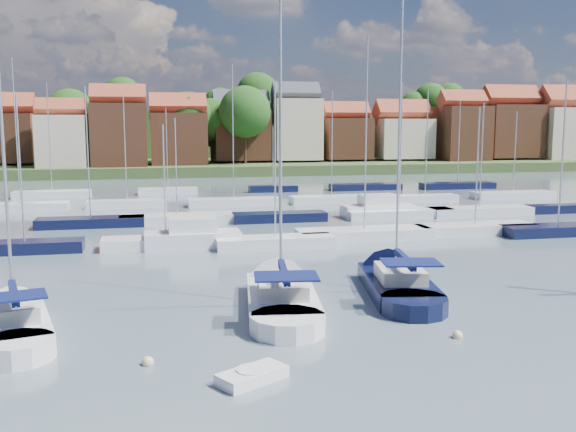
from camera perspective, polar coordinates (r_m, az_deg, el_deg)
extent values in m
plane|color=#434F5C|center=(68.16, -5.09, 0.50)|extent=(260.00, 260.00, 0.00)
cube|color=white|center=(30.60, -23.11, -9.23)|extent=(4.20, 7.05, 1.20)
cone|color=white|center=(34.57, -23.42, -7.28)|extent=(3.42, 3.76, 2.75)
cylinder|color=white|center=(27.46, -22.79, -11.20)|extent=(3.31, 3.31, 1.20)
cube|color=beige|center=(29.90, -23.17, -7.74)|extent=(2.51, 3.12, 0.70)
cylinder|color=#B2B2B7|center=(29.84, -23.87, 3.44)|extent=(0.14, 0.14, 12.21)
cylinder|color=#B2B2B7|center=(28.80, -23.18, -6.59)|extent=(0.95, 3.59, 0.10)
cube|color=#0D1544|center=(28.76, -23.20, -6.30)|extent=(1.10, 3.46, 0.35)
cube|color=#0D1544|center=(27.57, -23.11, -6.58)|extent=(2.65, 2.15, 0.08)
cube|color=white|center=(32.18, -0.57, -7.71)|extent=(4.40, 8.41, 1.20)
cone|color=white|center=(37.02, -1.08, -5.59)|extent=(3.84, 4.32, 3.35)
cylinder|color=white|center=(28.35, -0.03, -9.93)|extent=(3.77, 3.77, 1.20)
cube|color=beige|center=(31.39, -0.51, -6.32)|extent=(2.77, 3.63, 0.70)
cylinder|color=#B2B2B7|center=(31.52, -0.66, 6.76)|extent=(0.14, 0.14, 14.87)
cylinder|color=#B2B2B7|center=(30.11, -0.37, -5.29)|extent=(0.70, 4.43, 0.10)
cube|color=#0D1544|center=(30.08, -0.37, -5.01)|extent=(0.87, 4.24, 0.35)
cube|color=#0D1544|center=(28.63, -0.16, -5.38)|extent=(3.09, 2.37, 0.08)
cube|color=black|center=(35.40, 9.71, -6.36)|extent=(4.61, 8.28, 1.20)
cone|color=black|center=(40.06, 8.32, -4.62)|extent=(3.89, 4.33, 3.26)
cylinder|color=black|center=(31.71, 11.12, -8.11)|extent=(3.79, 3.79, 1.20)
cube|color=beige|center=(34.66, 9.93, -5.06)|extent=(2.83, 3.62, 0.70)
cylinder|color=#B2B2B7|center=(34.83, 9.85, 6.73)|extent=(0.14, 0.14, 14.81)
cylinder|color=#B2B2B7|center=(33.43, 10.34, -4.06)|extent=(0.88, 4.29, 0.10)
cube|color=#0D1544|center=(33.40, 10.34, -3.81)|extent=(1.04, 4.12, 0.35)
cube|color=#0D1544|center=(32.02, 10.88, -4.07)|extent=(3.08, 2.42, 0.08)
cube|color=white|center=(23.48, -3.21, -14.07)|extent=(2.78, 2.28, 0.50)
cylinder|color=white|center=(23.42, -3.21, -13.75)|extent=(1.17, 1.17, 0.32)
sphere|color=beige|center=(25.55, -12.35, -12.79)|extent=(0.46, 0.46, 0.46)
sphere|color=#D85914|center=(28.50, -1.43, -10.36)|extent=(0.44, 0.44, 0.44)
sphere|color=beige|center=(28.82, 14.82, -10.43)|extent=(0.46, 0.46, 0.46)
sphere|color=beige|center=(37.10, 8.76, -6.06)|extent=(0.41, 0.41, 0.41)
cube|color=black|center=(49.19, -22.35, -2.64)|extent=(8.01, 2.24, 1.00)
cylinder|color=#B2B2B7|center=(48.52, -22.71, 3.84)|extent=(0.12, 0.12, 10.16)
cube|color=white|center=(48.06, -10.79, -2.41)|extent=(9.22, 2.58, 1.00)
cylinder|color=#B2B2B7|center=(47.44, -10.94, 3.05)|extent=(0.12, 0.12, 8.18)
cube|color=white|center=(47.32, -1.13, -2.43)|extent=(8.78, 2.46, 1.00)
cylinder|color=#B2B2B7|center=(46.59, -1.15, 4.88)|extent=(0.12, 0.12, 11.06)
cube|color=white|center=(51.22, 6.80, -1.67)|extent=(10.79, 3.02, 1.00)
cylinder|color=#B2B2B7|center=(50.48, 6.95, 7.24)|extent=(0.12, 0.12, 14.87)
cube|color=white|center=(55.45, 16.26, -1.19)|extent=(10.13, 2.84, 1.00)
cylinder|color=#B2B2B7|center=(54.86, 16.48, 4.28)|extent=(0.12, 0.12, 9.59)
cube|color=black|center=(57.22, 22.85, -1.23)|extent=(9.52, 2.67, 1.00)
cylinder|color=#B2B2B7|center=(56.60, 23.21, 5.16)|extent=(0.12, 0.12, 11.77)
cube|color=white|center=(47.91, -8.45, -2.21)|extent=(7.00, 2.60, 1.40)
cube|color=white|center=(47.73, -8.48, -0.91)|extent=(3.50, 2.20, 1.30)
cube|color=black|center=(59.57, -17.12, -0.60)|extent=(9.30, 2.60, 1.00)
cylinder|color=#B2B2B7|center=(58.98, -17.38, 5.40)|extent=(0.12, 0.12, 11.48)
cube|color=white|center=(59.75, -9.81, -0.33)|extent=(10.40, 2.91, 1.00)
cylinder|color=#B2B2B7|center=(59.23, -9.92, 4.35)|extent=(0.12, 0.12, 8.77)
cube|color=black|center=(60.13, -0.77, -0.15)|extent=(8.80, 2.46, 1.00)
cylinder|color=#B2B2B7|center=(59.51, -0.79, 7.17)|extent=(0.12, 0.12, 14.33)
cube|color=white|center=(63.43, 9.86, 0.16)|extent=(10.73, 3.00, 1.00)
cylinder|color=#B2B2B7|center=(62.86, 10.01, 6.10)|extent=(0.12, 0.12, 12.14)
cube|color=white|center=(66.85, 16.64, 0.35)|extent=(10.48, 2.93, 1.00)
cylinder|color=#B2B2B7|center=(66.36, 16.84, 5.17)|extent=(0.12, 0.12, 10.28)
cube|color=black|center=(71.76, 23.00, 0.55)|extent=(6.84, 1.91, 1.00)
cylinder|color=#B2B2B7|center=(71.33, 23.22, 4.46)|extent=(0.12, 0.12, 8.82)
cube|color=white|center=(63.49, 7.96, 0.35)|extent=(7.00, 2.60, 1.40)
cube|color=white|center=(63.35, 7.98, 1.33)|extent=(3.50, 2.20, 1.30)
cube|color=white|center=(73.05, -22.68, 0.69)|extent=(9.71, 2.72, 1.00)
cylinder|color=#B2B2B7|center=(72.53, -23.02, 6.92)|extent=(0.12, 0.12, 14.88)
cube|color=white|center=(72.14, -14.12, 0.99)|extent=(8.49, 2.38, 1.00)
cylinder|color=#B2B2B7|center=(71.65, -14.29, 5.88)|extent=(0.12, 0.12, 11.31)
cube|color=white|center=(71.93, -4.84, 1.19)|extent=(10.16, 2.85, 1.00)
cylinder|color=#B2B2B7|center=(71.41, -4.92, 7.41)|extent=(0.12, 0.12, 14.59)
cube|color=white|center=(74.34, 3.88, 1.43)|extent=(9.53, 2.67, 1.00)
cylinder|color=#B2B2B7|center=(73.86, 3.93, 6.41)|extent=(0.12, 0.12, 11.91)
cube|color=white|center=(76.81, 12.08, 1.48)|extent=(7.62, 2.13, 1.00)
cylinder|color=#B2B2B7|center=(76.34, 12.23, 6.38)|extent=(0.12, 0.12, 12.13)
cube|color=white|center=(83.39, 19.36, 1.72)|extent=(10.17, 2.85, 1.00)
cylinder|color=#B2B2B7|center=(83.00, 19.54, 5.40)|extent=(0.12, 0.12, 9.73)
cube|color=white|center=(84.92, -20.22, 1.78)|extent=(9.24, 2.59, 1.00)
cylinder|color=#B2B2B7|center=(84.49, -20.46, 6.56)|extent=(0.12, 0.12, 13.17)
cube|color=white|center=(84.83, -10.62, 2.14)|extent=(7.57, 2.12, 1.00)
cylinder|color=#B2B2B7|center=(84.44, -10.73, 5.94)|extent=(0.12, 0.12, 10.24)
cube|color=black|center=(86.48, -1.33, 2.39)|extent=(6.58, 1.84, 1.00)
cylinder|color=#B2B2B7|center=(86.15, -1.34, 5.37)|extent=(0.12, 0.12, 8.01)
cube|color=black|center=(89.77, 6.89, 2.55)|extent=(9.92, 2.78, 1.00)
cylinder|color=#B2B2B7|center=(89.39, 6.96, 6.35)|extent=(0.12, 0.12, 10.92)
cube|color=black|center=(94.03, 14.82, 2.59)|extent=(10.55, 2.95, 1.00)
cylinder|color=#B2B2B7|center=(93.66, 14.96, 6.40)|extent=(0.12, 0.12, 11.51)
cube|color=#3D5329|center=(144.55, -8.87, 4.60)|extent=(200.00, 70.00, 3.00)
cube|color=#3D5329|center=(169.30, -9.41, 6.69)|extent=(200.00, 60.00, 14.00)
cube|color=brown|center=(127.43, -23.79, 6.37)|extent=(10.37, 9.97, 8.73)
cube|color=brown|center=(127.44, -23.94, 8.89)|extent=(10.57, 5.13, 5.13)
cube|color=beige|center=(117.00, -19.37, 6.26)|extent=(8.09, 8.80, 8.96)
cube|color=brown|center=(116.99, -19.50, 8.93)|extent=(8.25, 4.00, 4.00)
cube|color=brown|center=(117.12, -14.75, 6.94)|extent=(9.36, 10.17, 10.97)
cube|color=brown|center=(117.19, -14.87, 10.18)|extent=(9.54, 4.63, 4.63)
cube|color=brown|center=(118.85, -9.70, 6.73)|extent=(9.90, 8.56, 9.42)
cube|color=brown|center=(118.86, -9.77, 9.59)|extent=(10.10, 4.90, 4.90)
cube|color=brown|center=(124.93, -4.19, 7.18)|extent=(10.59, 8.93, 9.49)
cube|color=#383A42|center=(124.97, -4.22, 9.96)|extent=(10.80, 5.24, 5.24)
cube|color=beige|center=(125.99, 0.69, 7.70)|extent=(9.01, 8.61, 11.65)
cube|color=#383A42|center=(126.12, 0.69, 10.85)|extent=(9.19, 4.46, 4.46)
cube|color=brown|center=(129.89, 5.10, 6.88)|extent=(9.10, 9.34, 8.00)
cube|color=brown|center=(129.88, 5.13, 9.14)|extent=(9.28, 4.50, 4.50)
cube|color=beige|center=(133.47, 10.03, 6.80)|extent=(10.86, 9.59, 7.88)
cube|color=brown|center=(133.46, 10.08, 9.06)|extent=(11.07, 5.37, 5.37)
cube|color=brown|center=(135.94, 15.11, 7.06)|extent=(9.18, 9.96, 10.97)
cube|color=brown|center=(136.00, 15.22, 9.85)|extent=(9.36, 4.54, 4.54)
cube|color=brown|center=(142.61, 19.00, 7.14)|extent=(11.39, 9.67, 10.76)
cube|color=brown|center=(142.71, 19.13, 9.86)|extent=(11.62, 5.64, 5.64)
cube|color=beige|center=(148.11, 23.65, 6.70)|extent=(12.95, 8.52, 10.80)
cube|color=brown|center=(148.18, 23.81, 9.40)|extent=(13.21, 6.41, 6.41)
cylinder|color=#382619|center=(156.68, 12.50, 7.78)|extent=(0.50, 0.50, 4.47)
sphere|color=#27581B|center=(156.78, 12.57, 10.00)|extent=(8.18, 8.18, 8.18)
cylinder|color=#382619|center=(123.65, -6.73, 5.70)|extent=(0.50, 0.50, 4.46)
sphere|color=#27581B|center=(123.54, -6.78, 8.50)|extent=(8.15, 8.15, 8.15)
cylinder|color=#382619|center=(142.67, -2.70, 7.97)|extent=(0.50, 0.50, 5.15)
sphere|color=#27581B|center=(142.82, -2.72, 10.78)|extent=(9.41, 9.41, 9.41)
cylinder|color=#382619|center=(143.46, -14.39, 7.77)|extent=(0.50, 0.50, 4.56)
sphere|color=#27581B|center=(143.58, -14.48, 10.24)|extent=(8.34, 8.34, 8.34)
cylinder|color=#382619|center=(133.24, -18.68, 5.65)|extent=(0.50, 0.50, 5.15)
sphere|color=#27581B|center=(133.17, -18.82, 8.65)|extent=(9.42, 9.42, 9.42)
cylinder|color=#382619|center=(133.70, -2.67, 5.78)|extent=(0.50, 0.50, 3.77)
sphere|color=#27581B|center=(133.58, -2.68, 7.97)|extent=(6.89, 6.89, 6.89)
cylinder|color=#382619|center=(119.35, -3.82, 5.83)|extent=(0.50, 0.50, 5.21)
sphere|color=#27581B|center=(119.27, -3.85, 9.23)|extent=(9.53, 9.53, 9.53)
cylinder|color=#382619|center=(146.68, 16.53, 5.51)|extent=(0.50, 0.50, 2.97)
sphere|color=#27581B|center=(146.57, 16.60, 7.08)|extent=(5.44, 5.44, 5.44)
cylinder|color=#382619|center=(121.12, -8.81, 5.70)|extent=(0.50, 0.50, 4.84)
sphere|color=#27581B|center=(121.02, -8.88, 8.80)|extent=(8.85, 8.85, 8.85)
cylinder|color=#382619|center=(155.22, 11.07, 7.70)|extent=(0.50, 0.50, 3.72)
sphere|color=#27581B|center=(155.27, 11.12, 9.56)|extent=(6.80, 6.80, 6.80)
cylinder|color=#382619|center=(136.35, 15.13, 5.61)|extent=(0.50, 0.50, 4.05)
sphere|color=#27581B|center=(136.25, 15.22, 7.92)|extent=(7.40, 7.40, 7.40)
cylinder|color=#382619|center=(141.15, -6.06, 7.66)|extent=(0.50, 0.50, 3.93)
sphere|color=#27581B|center=(141.21, -6.09, 9.83)|extent=(7.19, 7.19, 7.19)
cylinder|color=#382619|center=(133.15, 4.88, 5.76)|extent=(0.50, 0.50, 3.82)
sphere|color=#27581B|center=(133.03, 4.91, 7.99)|extent=(6.99, 6.99, 6.99)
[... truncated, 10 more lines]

